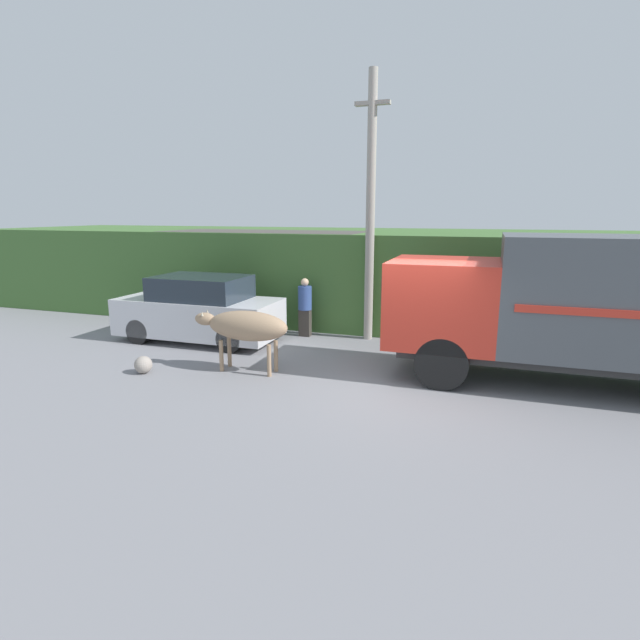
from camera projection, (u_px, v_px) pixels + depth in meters
name	position (u px, v px, depth m)	size (l,w,h in m)	color
ground_plane	(402.00, 387.00, 9.93)	(60.00, 60.00, 0.00)	gray
hillside_embankment	(439.00, 276.00, 15.96)	(32.00, 6.07, 2.80)	#426B33
building_backdrop	(266.00, 274.00, 16.29)	(6.50, 2.70, 2.81)	#99ADB7
cargo_truck	(588.00, 305.00, 9.58)	(7.32, 2.28, 2.99)	#2D2D2D
brown_cow	(246.00, 326.00, 10.74)	(2.20, 0.65, 1.35)	#9E7F60
parked_suv	(199.00, 310.00, 13.34)	(4.34, 1.81, 1.76)	silver
pedestrian_on_hill	(305.00, 305.00, 13.85)	(0.39, 0.39, 1.63)	#38332D
utility_pole	(371.00, 206.00, 12.98)	(0.90, 0.24, 6.90)	#9E998E
roadside_rock	(143.00, 365.00, 10.76)	(0.38, 0.38, 0.38)	gray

